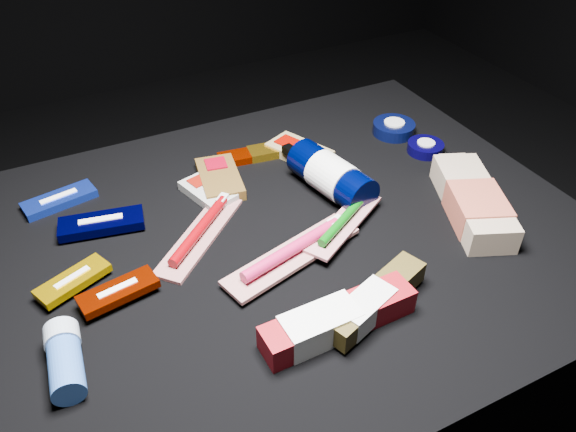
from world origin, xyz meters
name	(u,v)px	position (x,y,z in m)	size (l,w,h in m)	color
ground	(284,381)	(0.00, 0.00, 0.00)	(3.00, 3.00, 0.00)	black
cloth_table	(283,315)	(0.00, 0.00, 0.20)	(0.98, 0.78, 0.40)	black
luna_bar_0	(59,200)	(-0.31, 0.24, 0.41)	(0.13, 0.07, 0.02)	#1631B4
luna_bar_1	(100,225)	(-0.26, 0.14, 0.41)	(0.12, 0.06, 0.01)	#1B3D98
luna_bar_2	(102,223)	(-0.26, 0.14, 0.41)	(0.14, 0.07, 0.02)	black
luna_bar_3	(73,280)	(-0.32, 0.02, 0.41)	(0.11, 0.08, 0.01)	#D49F00
luna_bar_4	(118,292)	(-0.27, -0.03, 0.42)	(0.11, 0.06, 0.01)	#711200
clif_bar_0	(219,177)	(-0.04, 0.18, 0.41)	(0.09, 0.14, 0.02)	#503715
clif_bar_1	(206,191)	(-0.07, 0.15, 0.41)	(0.08, 0.11, 0.02)	#A09F99
clif_bar_2	(297,151)	(0.13, 0.19, 0.41)	(0.11, 0.14, 0.02)	#917C50
power_bar	(256,154)	(0.05, 0.22, 0.41)	(0.13, 0.06, 0.02)	#871600
lotion_bottle	(331,176)	(0.12, 0.06, 0.43)	(0.10, 0.22, 0.07)	black
cream_tin_upper	(394,128)	(0.34, 0.18, 0.41)	(0.08, 0.08, 0.03)	black
cream_tin_lower	(425,147)	(0.35, 0.09, 0.41)	(0.07, 0.07, 0.02)	black
bodywash_bottle	(473,202)	(0.30, -0.10, 0.42)	(0.16, 0.24, 0.05)	tan
deodorant_stick	(65,359)	(-0.35, -0.12, 0.42)	(0.05, 0.11, 0.04)	#2C55A3
toothbrush_pack_0	(201,232)	(-0.12, 0.05, 0.41)	(0.19, 0.18, 0.02)	#A9A29F
toothbrush_pack_1	(294,252)	(-0.01, -0.07, 0.42)	(0.24, 0.11, 0.03)	#BEB5B0
toothbrush_pack_2	(345,220)	(0.09, -0.04, 0.42)	(0.18, 0.13, 0.02)	#BDB6B0
toothpaste_carton_red	(332,322)	(-0.03, -0.21, 0.42)	(0.22, 0.05, 0.04)	maroon
toothpaste_carton_green	(372,302)	(0.03, -0.21, 0.42)	(0.18, 0.10, 0.04)	#3B3011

